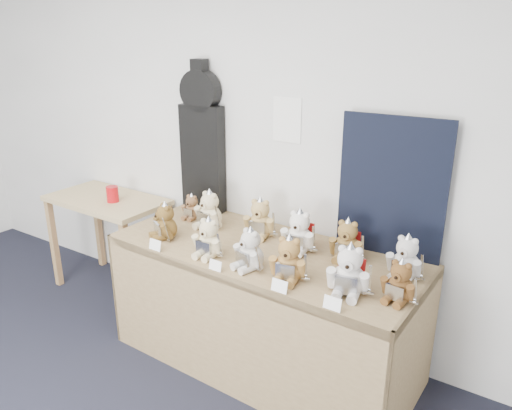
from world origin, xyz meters
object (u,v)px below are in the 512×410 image
Objects in this scene: teddy_front_far_right at (349,273)px; red_cup at (112,194)px; teddy_back_centre_right at (299,233)px; teddy_front_centre at (250,251)px; side_table at (108,213)px; teddy_front_right at (289,261)px; teddy_back_end at (406,259)px; teddy_front_left at (209,239)px; teddy_front_far_left at (165,223)px; teddy_back_centre_left at (260,220)px; guitar_case at (202,140)px; teddy_front_end at (400,283)px; display_table at (257,280)px; teddy_back_far_left at (192,208)px; teddy_back_left at (209,211)px; teddy_back_right at (347,242)px.

red_cup is at bearing 159.22° from teddy_front_far_right.
teddy_front_centre is at bearing -114.99° from teddy_back_centre_right.
teddy_front_far_right is (2.30, -0.37, 0.26)m from side_table.
teddy_back_end is at bearing 23.23° from teddy_front_right.
teddy_front_left is at bearing 170.32° from teddy_front_far_right.
teddy_front_centre is (0.30, -0.00, 0.00)m from teddy_front_left.
teddy_front_far_left is at bearing 164.29° from teddy_front_right.
red_cup is at bearing 168.85° from teddy_back_centre_left.
guitar_case reaches higher than teddy_front_left.
side_table is 3.98× the size of teddy_front_end.
teddy_front_right reaches higher than red_cup.
display_table is 0.72m from teddy_front_far_left.
guitar_case is 4.41× the size of teddy_front_end.
teddy_back_centre_right reaches higher than side_table.
teddy_back_far_left is at bearing 169.87° from teddy_back_centre_right.
guitar_case is (-0.77, 0.45, 0.73)m from display_table.
teddy_back_left reaches higher than teddy_back_far_left.
teddy_back_centre_left is 1.04× the size of teddy_back_right.
teddy_back_left is (-0.59, 0.37, 0.01)m from teddy_front_centre.
red_cup is 0.45× the size of teddy_back_end.
side_table is 3.47× the size of teddy_front_right.
teddy_back_centre_left is 1.43× the size of teddy_back_far_left.
teddy_front_right is at bearing 174.39° from teddy_front_far_right.
teddy_front_far_right is at bearing -39.52° from teddy_back_centre_left.
teddy_back_end is (-0.05, 0.26, 0.01)m from teddy_front_end.
display_table is at bearing -141.93° from teddy_back_centre_right.
teddy_back_right is (0.72, 0.42, 0.00)m from teddy_front_left.
teddy_back_centre_left is at bearing 125.11° from teddy_front_right.
teddy_back_centre_right reaches higher than teddy_back_left.
guitar_case is 1.35m from teddy_back_right.
guitar_case is at bearing 131.36° from teddy_front_far_left.
teddy_front_centre is 0.94× the size of teddy_back_centre_left.
teddy_front_right reaches higher than teddy_back_end.
teddy_front_left reaches higher than side_table.
display_table reaches higher than side_table.
teddy_front_far_left is 0.72m from teddy_front_centre.
teddy_front_far_right is at bearing -0.01° from teddy_front_left.
side_table is (-1.63, 0.23, 0.05)m from display_table.
teddy_back_end is (0.53, 0.38, -0.00)m from teddy_front_right.
side_table is 7.92× the size of red_cup.
teddy_back_centre_left is (1.49, 0.03, 0.25)m from side_table.
teddy_back_left is at bearing 164.40° from teddy_front_centre.
teddy_back_end is 1.37× the size of teddy_back_far_left.
guitar_case reaches higher than teddy_back_centre_right.
teddy_back_centre_left is (-0.21, 0.43, 0.01)m from teddy_front_centre.
teddy_back_centre_left is at bearing 75.04° from teddy_front_left.
teddy_front_centre is at bearing -31.02° from teddy_back_far_left.
teddy_front_far_left is 0.98× the size of teddy_front_centre.
teddy_front_right is (1.10, -0.63, -0.43)m from guitar_case.
teddy_back_far_left is (-1.22, 0.01, -0.03)m from teddy_back_right.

